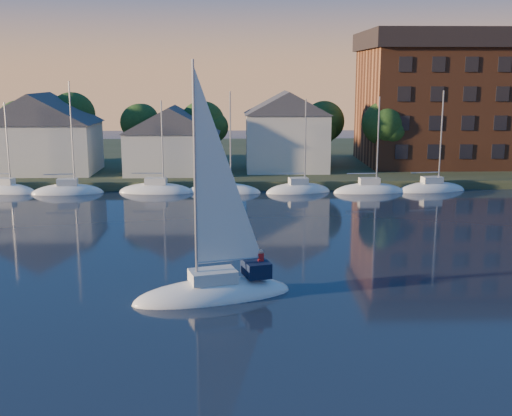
{
  "coord_description": "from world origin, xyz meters",
  "views": [
    {
      "loc": [
        1.84,
        -20.9,
        12.74
      ],
      "look_at": [
        3.1,
        22.0,
        3.82
      ],
      "focal_mm": 45.0,
      "sensor_mm": 36.0,
      "label": 1
    }
  ],
  "objects_px": {
    "clubhouse_centre": "(173,139)",
    "hero_sailboat": "(215,287)",
    "clubhouse_east": "(287,130)",
    "condo_block": "(478,98)",
    "clubhouse_west": "(41,132)"
  },
  "relations": [
    {
      "from": "clubhouse_east",
      "to": "hero_sailboat",
      "type": "bearing_deg",
      "value": -99.62
    },
    {
      "from": "clubhouse_centre",
      "to": "clubhouse_east",
      "type": "distance_m",
      "value": 14.17
    },
    {
      "from": "clubhouse_west",
      "to": "condo_block",
      "type": "height_order",
      "value": "condo_block"
    },
    {
      "from": "clubhouse_centre",
      "to": "condo_block",
      "type": "xyz_separation_m",
      "value": [
        40.0,
        7.95,
        4.66
      ]
    },
    {
      "from": "clubhouse_centre",
      "to": "hero_sailboat",
      "type": "xyz_separation_m",
      "value": [
        6.52,
        -42.16,
        -4.53
      ]
    },
    {
      "from": "clubhouse_centre",
      "to": "condo_block",
      "type": "bearing_deg",
      "value": 11.24
    },
    {
      "from": "clubhouse_centre",
      "to": "hero_sailboat",
      "type": "bearing_deg",
      "value": -81.21
    },
    {
      "from": "hero_sailboat",
      "to": "clubhouse_centre",
      "type": "bearing_deg",
      "value": -97.79
    },
    {
      "from": "clubhouse_centre",
      "to": "hero_sailboat",
      "type": "height_order",
      "value": "hero_sailboat"
    },
    {
      "from": "clubhouse_west",
      "to": "clubhouse_east",
      "type": "relative_size",
      "value": 1.3
    },
    {
      "from": "clubhouse_centre",
      "to": "clubhouse_west",
      "type": "bearing_deg",
      "value": 176.42
    },
    {
      "from": "clubhouse_east",
      "to": "condo_block",
      "type": "height_order",
      "value": "condo_block"
    },
    {
      "from": "clubhouse_west",
      "to": "clubhouse_east",
      "type": "xyz_separation_m",
      "value": [
        30.0,
        1.0,
        0.07
      ]
    },
    {
      "from": "clubhouse_west",
      "to": "clubhouse_centre",
      "type": "xyz_separation_m",
      "value": [
        16.0,
        -1.0,
        -0.8
      ]
    },
    {
      "from": "condo_block",
      "to": "hero_sailboat",
      "type": "relative_size",
      "value": 2.11
    }
  ]
}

